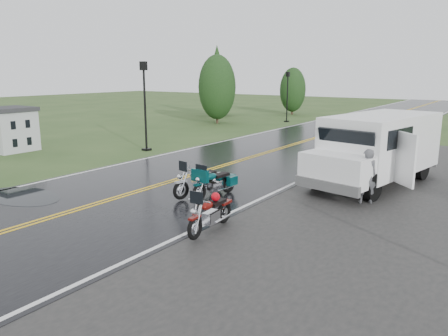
# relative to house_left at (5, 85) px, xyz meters

# --- Properties ---
(ground) EXTENTS (120.00, 120.00, 0.00)m
(ground) POSITION_rel_house_left_xyz_m (11.00, -3.00, -3.30)
(ground) COLOR #2D471E
(ground) RESTS_ON ground
(road) EXTENTS (8.00, 100.00, 0.04)m
(road) POSITION_rel_house_left_xyz_m (11.00, 7.00, -3.28)
(road) COLOR black
(road) RESTS_ON ground
(house_left) EXTENTS (8.60, 8.60, 6.60)m
(house_left) POSITION_rel_house_left_xyz_m (0.00, 0.00, 0.00)
(house_left) COLOR #A8AAAD
(house_left) RESTS_ON ground
(motorcycle_red) EXTENTS (0.88, 1.98, 1.13)m
(motorcycle_red) POSITION_rel_house_left_xyz_m (15.26, -4.31, -2.73)
(motorcycle_red) COLOR #5A0D0A
(motorcycle_red) RESTS_ON ground
(motorcycle_teal) EXTENTS (0.86, 1.99, 1.15)m
(motorcycle_teal) POSITION_rel_house_left_xyz_m (13.47, -1.84, -2.73)
(motorcycle_teal) COLOR #05393B
(motorcycle_teal) RESTS_ON ground
(motorcycle_silver) EXTENTS (1.12, 2.10, 1.18)m
(motorcycle_silver) POSITION_rel_house_left_xyz_m (12.86, -1.96, -2.71)
(motorcycle_silver) COLOR #989BA0
(motorcycle_silver) RESTS_ON ground
(van_white) EXTENTS (3.48, 6.69, 2.50)m
(van_white) POSITION_rel_house_left_xyz_m (15.77, 1.70, -2.05)
(van_white) COLOR white
(van_white) RESTS_ON ground
(person_at_van) EXTENTS (0.72, 0.68, 1.66)m
(person_at_van) POSITION_rel_house_left_xyz_m (17.59, 1.02, -2.47)
(person_at_van) COLOR #4F5055
(person_at_van) RESTS_ON ground
(lamp_post_near_left) EXTENTS (0.38, 0.38, 4.47)m
(lamp_post_near_left) POSITION_rel_house_left_xyz_m (5.57, 3.95, -1.06)
(lamp_post_near_left) COLOR black
(lamp_post_near_left) RESTS_ON ground
(lamp_post_far_left) EXTENTS (0.34, 0.34, 3.99)m
(lamp_post_far_left) POSITION_rel_house_left_xyz_m (5.47, 19.88, -1.30)
(lamp_post_far_left) COLOR black
(lamp_post_far_left) RESTS_ON ground
(tree_left_mid) EXTENTS (2.87, 2.87, 4.49)m
(tree_left_mid) POSITION_rel_house_left_xyz_m (1.48, 15.87, -1.05)
(tree_left_mid) COLOR #1E3D19
(tree_left_mid) RESTS_ON ground
(tree_left_far) EXTENTS (2.42, 2.42, 3.72)m
(tree_left_far) POSITION_rel_house_left_xyz_m (3.02, 25.88, -1.44)
(tree_left_far) COLOR #1E3D19
(tree_left_far) RESTS_ON ground
(pine_left_far) EXTENTS (2.95, 2.95, 6.15)m
(pine_left_far) POSITION_rel_house_left_xyz_m (-2.07, 20.84, -0.22)
(pine_left_far) COLOR #1E3D19
(pine_left_far) RESTS_ON ground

